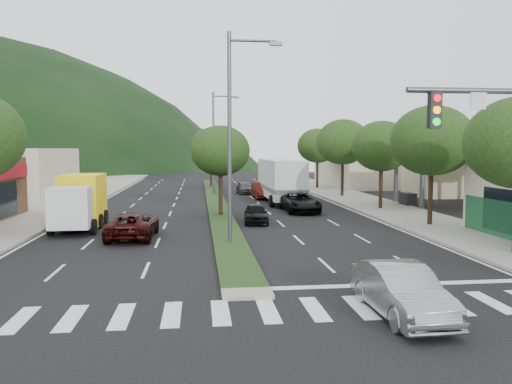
{
  "coord_description": "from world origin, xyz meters",
  "views": [
    {
      "loc": [
        -1.48,
        -15.66,
        4.59
      ],
      "look_at": [
        1.93,
        13.79,
        2.0
      ],
      "focal_mm": 35.0,
      "sensor_mm": 36.0,
      "label": 1
    }
  ],
  "objects": [
    {
      "name": "bldg_left_far",
      "position": [
        -19.0,
        34.0,
        2.3
      ],
      "size": [
        9.0,
        14.0,
        4.6
      ],
      "primitive_type": "cube",
      "color": "beige",
      "rests_on": "ground"
    },
    {
      "name": "box_truck",
      "position": [
        -8.24,
        13.8,
        1.45
      ],
      "size": [
        2.59,
        6.28,
        3.06
      ],
      "rotation": [
        0.0,
        0.0,
        3.17
      ],
      "color": "silver",
      "rests_on": "ground"
    },
    {
      "name": "median",
      "position": [
        0.0,
        28.0,
        0.06
      ],
      "size": [
        1.6,
        56.0,
        0.12
      ],
      "primitive_type": "cube",
      "color": "#1E3212",
      "rests_on": "ground"
    },
    {
      "name": "tree_med_near",
      "position": [
        0.0,
        18.0,
        4.43
      ],
      "size": [
        4.0,
        4.0,
        6.02
      ],
      "color": "black",
      "rests_on": "median"
    },
    {
      "name": "car_queue_d",
      "position": [
        5.83,
        19.62,
        0.69
      ],
      "size": [
        2.38,
        5.03,
        1.39
      ],
      "primitive_type": "imported",
      "rotation": [
        0.0,
        0.0,
        0.01
      ],
      "color": "black",
      "rests_on": "ground"
    },
    {
      "name": "motorhome",
      "position": [
        5.5,
        26.25,
        1.94
      ],
      "size": [
        3.11,
        9.53,
        3.64
      ],
      "rotation": [
        0.0,
        0.0,
        0.01
      ],
      "color": "silver",
      "rests_on": "ground"
    },
    {
      "name": "tree_r_e",
      "position": [
        12.0,
        40.0,
        4.89
      ],
      "size": [
        4.6,
        4.6,
        6.71
      ],
      "color": "black",
      "rests_on": "sidewalk_right"
    },
    {
      "name": "tree_r_d",
      "position": [
        12.0,
        30.0,
        5.18
      ],
      "size": [
        5.0,
        5.0,
        7.17
      ],
      "color": "black",
      "rests_on": "sidewalk_right"
    },
    {
      "name": "car_queue_a",
      "position": [
        2.02,
        14.62,
        0.61
      ],
      "size": [
        1.7,
        3.66,
        1.21
      ],
      "primitive_type": "imported",
      "rotation": [
        0.0,
        0.0,
        -0.08
      ],
      "color": "black",
      "rests_on": "ground"
    },
    {
      "name": "tree_r_b",
      "position": [
        12.0,
        12.0,
        5.04
      ],
      "size": [
        4.8,
        4.8,
        6.94
      ],
      "color": "black",
      "rests_on": "sidewalk_right"
    },
    {
      "name": "sidewalk_right",
      "position": [
        12.5,
        25.0,
        0.07
      ],
      "size": [
        5.0,
        90.0,
        0.15
      ],
      "primitive_type": "cube",
      "color": "gray",
      "rests_on": "ground"
    },
    {
      "name": "tree_med_far",
      "position": [
        0.0,
        44.0,
        5.01
      ],
      "size": [
        4.8,
        4.8,
        6.94
      ],
      "color": "black",
      "rests_on": "median"
    },
    {
      "name": "streetlight_mid",
      "position": [
        0.21,
        33.0,
        5.58
      ],
      "size": [
        2.6,
        0.25,
        10.0
      ],
      "color": "#47494C",
      "rests_on": "ground"
    },
    {
      "name": "car_queue_e",
      "position": [
        3.17,
        34.62,
        0.61
      ],
      "size": [
        1.66,
        3.65,
        1.21
      ],
      "primitive_type": "imported",
      "rotation": [
        0.0,
        0.0,
        0.07
      ],
      "color": "#4C4C51",
      "rests_on": "ground"
    },
    {
      "name": "car_queue_c",
      "position": [
        4.33,
        29.62,
        0.74
      ],
      "size": [
        1.71,
        4.55,
        1.48
      ],
      "primitive_type": "imported",
      "rotation": [
        0.0,
        0.0,
        0.03
      ],
      "color": "#4E150D",
      "rests_on": "ground"
    },
    {
      "name": "crosswalk",
      "position": [
        0.0,
        -2.0,
        0.01
      ],
      "size": [
        19.0,
        2.2,
        0.01
      ],
      "primitive_type": "cube",
      "color": "silver",
      "rests_on": "ground"
    },
    {
      "name": "bldg_right_far",
      "position": [
        19.5,
        44.0,
        2.6
      ],
      "size": [
        10.0,
        16.0,
        5.2
      ],
      "primitive_type": "cube",
      "color": "beige",
      "rests_on": "ground"
    },
    {
      "name": "streetlight_near",
      "position": [
        0.21,
        8.0,
        5.58
      ],
      "size": [
        2.6,
        0.25,
        10.0
      ],
      "color": "#47494C",
      "rests_on": "ground"
    },
    {
      "name": "suv_maroon",
      "position": [
        -4.84,
        10.2,
        0.67
      ],
      "size": [
        2.42,
        4.91,
        1.34
      ],
      "primitive_type": "imported",
      "rotation": [
        0.0,
        0.0,
        3.1
      ],
      "color": "black",
      "rests_on": "ground"
    },
    {
      "name": "sidewalk_left",
      "position": [
        -13.0,
        25.0,
        0.07
      ],
      "size": [
        6.0,
        90.0,
        0.15
      ],
      "primitive_type": "cube",
      "color": "gray",
      "rests_on": "ground"
    },
    {
      "name": "car_queue_b",
      "position": [
        6.41,
        24.62,
        0.6
      ],
      "size": [
        2.02,
        4.24,
        1.19
      ],
      "primitive_type": "imported",
      "rotation": [
        0.0,
        0.0,
        -0.09
      ],
      "color": "#49494D",
      "rests_on": "ground"
    },
    {
      "name": "ground",
      "position": [
        0.0,
        0.0,
        0.0
      ],
      "size": [
        160.0,
        160.0,
        0.0
      ],
      "primitive_type": "plane",
      "color": "black",
      "rests_on": "ground"
    },
    {
      "name": "tree_r_c",
      "position": [
        12.0,
        20.0,
        4.75
      ],
      "size": [
        4.4,
        4.4,
        6.48
      ],
      "color": "black",
      "rests_on": "sidewalk_right"
    },
    {
      "name": "sedan_silver",
      "position": [
        4.02,
        -2.83,
        0.71
      ],
      "size": [
        1.6,
        4.32,
        1.41
      ],
      "primitive_type": "imported",
      "rotation": [
        0.0,
        0.0,
        0.03
      ],
      "color": "gray",
      "rests_on": "ground"
    },
    {
      "name": "gas_canopy",
      "position": [
        19.0,
        22.0,
        4.65
      ],
      "size": [
        12.2,
        8.2,
        5.25
      ],
      "color": "silver",
      "rests_on": "ground"
    }
  ]
}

